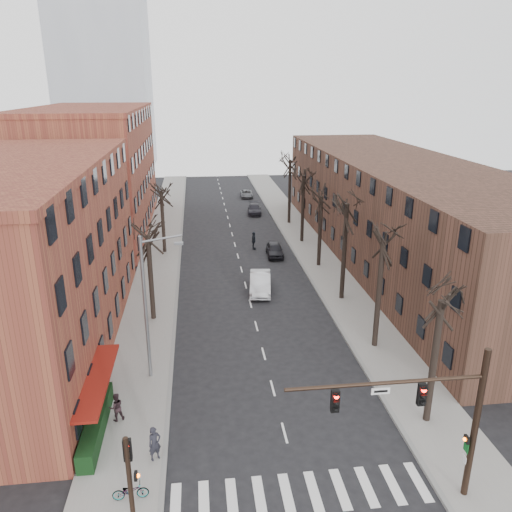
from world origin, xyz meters
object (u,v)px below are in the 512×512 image
object	(u,v)px
parked_car_mid	(254,209)
bicycle	(130,491)
parked_car_near	(275,250)
silver_sedan	(260,283)
pedestrian_a	(155,444)

from	to	relation	value
parked_car_mid	bicycle	size ratio (longest dim) A/B	2.91
parked_car_near	bicycle	size ratio (longest dim) A/B	2.64
silver_sedan	parked_car_mid	world-z (taller)	silver_sedan
pedestrian_a	bicycle	distance (m)	2.52
parked_car_near	pedestrian_a	xyz separation A→B (m)	(-10.20, -28.89, 0.32)
silver_sedan	bicycle	xyz separation A→B (m)	(-8.39, -22.03, -0.27)
pedestrian_a	parked_car_mid	bearing A→B (deg)	47.81
parked_car_near	parked_car_mid	world-z (taller)	parked_car_near
parked_car_near	bicycle	bearing A→B (deg)	-106.82
parked_car_near	parked_car_mid	distance (m)	18.00
silver_sedan	parked_car_mid	bearing A→B (deg)	91.69
parked_car_mid	parked_car_near	bearing A→B (deg)	-84.43
silver_sedan	pedestrian_a	size ratio (longest dim) A/B	2.88
silver_sedan	parked_car_mid	xyz separation A→B (m)	(2.69, 27.17, -0.17)
parked_car_near	parked_car_mid	bearing A→B (deg)	92.73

